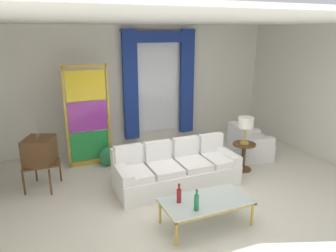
{
  "coord_description": "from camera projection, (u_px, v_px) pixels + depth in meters",
  "views": [
    {
      "loc": [
        -2.38,
        -4.74,
        2.87
      ],
      "look_at": [
        -0.01,
        0.9,
        1.05
      ],
      "focal_mm": 34.46,
      "sensor_mm": 36.0,
      "label": 1
    }
  ],
  "objects": [
    {
      "name": "curtained_window",
      "position": [
        159.0,
        77.0,
        8.17
      ],
      "size": [
        2.0,
        0.17,
        2.7
      ],
      "color": "white",
      "rests_on": "ground"
    },
    {
      "name": "ceiling_slab",
      "position": [
        171.0,
        21.0,
        5.73
      ],
      "size": [
        8.0,
        7.6,
        0.04
      ],
      "primitive_type": "cube",
      "color": "white"
    },
    {
      "name": "ground_plane",
      "position": [
        188.0,
        194.0,
        5.89
      ],
      "size": [
        16.0,
        16.0,
        0.0
      ],
      "primitive_type": "plane",
      "color": "silver"
    },
    {
      "name": "peacock_figurine",
      "position": [
        111.0,
        158.0,
        6.98
      ],
      "size": [
        0.44,
        0.6,
        0.5
      ],
      "color": "beige",
      "rests_on": "ground"
    },
    {
      "name": "wall_rear",
      "position": [
        136.0,
        87.0,
        8.16
      ],
      "size": [
        8.0,
        0.12,
        3.0
      ],
      "primitive_type": "cube",
      "color": "white",
      "rests_on": "ground"
    },
    {
      "name": "round_side_table",
      "position": [
        244.0,
        154.0,
        6.8
      ],
      "size": [
        0.48,
        0.48,
        0.59
      ],
      "color": "brown",
      "rests_on": "ground"
    },
    {
      "name": "stained_glass_divider",
      "position": [
        88.0,
        118.0,
        6.9
      ],
      "size": [
        0.95,
        0.05,
        2.2
      ],
      "color": "gold",
      "rests_on": "ground"
    },
    {
      "name": "armchair_white",
      "position": [
        248.0,
        146.0,
        7.48
      ],
      "size": [
        0.93,
        0.92,
        0.8
      ],
      "color": "white",
      "rests_on": "ground"
    },
    {
      "name": "table_lamp_brass",
      "position": [
        246.0,
        124.0,
        6.61
      ],
      "size": [
        0.32,
        0.32,
        0.57
      ],
      "color": "#B29338",
      "rests_on": "round_side_table"
    },
    {
      "name": "bottle_blue_decanter",
      "position": [
        196.0,
        202.0,
        4.55
      ],
      "size": [
        0.07,
        0.07,
        0.33
      ],
      "color": "#196B3D",
      "rests_on": "coffee_table"
    },
    {
      "name": "bottle_crystal_tall",
      "position": [
        179.0,
        195.0,
        4.77
      ],
      "size": [
        0.07,
        0.07,
        0.31
      ],
      "color": "maroon",
      "rests_on": "coffee_table"
    },
    {
      "name": "couch_white_long",
      "position": [
        175.0,
        169.0,
        6.19
      ],
      "size": [
        2.34,
        0.93,
        0.86
      ],
      "color": "white",
      "rests_on": "ground"
    },
    {
      "name": "vintage_tv",
      "position": [
        40.0,
        152.0,
        5.91
      ],
      "size": [
        0.69,
        0.74,
        1.35
      ],
      "color": "brown",
      "rests_on": "ground"
    },
    {
      "name": "coffee_table",
      "position": [
        206.0,
        202.0,
        4.86
      ],
      "size": [
        1.34,
        0.69,
        0.41
      ],
      "color": "silver",
      "rests_on": "ground"
    },
    {
      "name": "wall_right",
      "position": [
        321.0,
        93.0,
        7.35
      ],
      "size": [
        0.12,
        7.0,
        3.0
      ],
      "primitive_type": "cube",
      "color": "white",
      "rests_on": "ground"
    }
  ]
}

